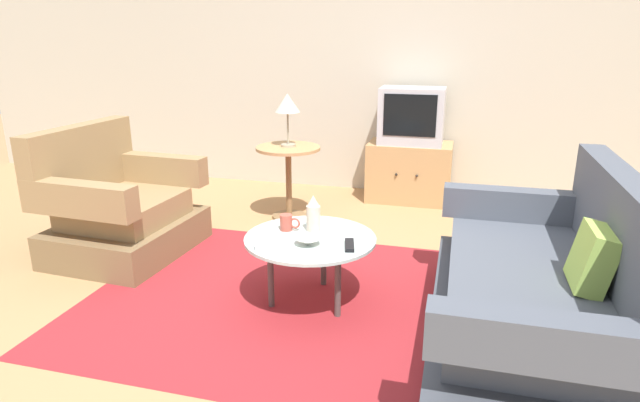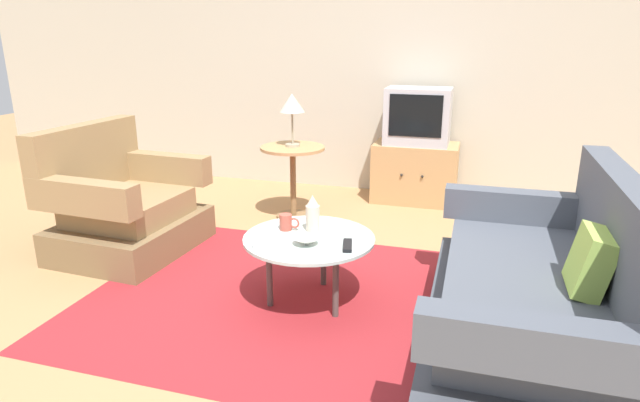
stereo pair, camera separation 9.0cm
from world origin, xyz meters
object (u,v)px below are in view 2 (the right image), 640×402
(armchair, at_px, (123,209))
(couch, at_px, (538,301))
(television, at_px, (418,116))
(side_table, at_px, (293,167))
(mug, at_px, (286,222))
(tv_remote_dark, at_px, (348,245))
(tv_remote_silver, at_px, (268,245))
(table_lamp, at_px, (292,105))
(coffee_table, at_px, (309,243))
(tv_stand, at_px, (415,172))
(vase, at_px, (313,214))
(bowl, at_px, (306,241))

(armchair, bearing_deg, couch, 81.12)
(television, bearing_deg, couch, -69.62)
(side_table, xyz_separation_m, mug, (0.43, -1.33, 0.00))
(side_table, relative_size, tv_remote_dark, 3.63)
(television, bearing_deg, armchair, -136.42)
(mug, height_order, tv_remote_silver, mug)
(side_table, relative_size, table_lamp, 1.43)
(coffee_table, bearing_deg, tv_remote_silver, -129.26)
(couch, distance_m, tv_remote_silver, 1.41)
(television, bearing_deg, coffee_table, -98.94)
(coffee_table, height_order, tv_stand, tv_stand)
(couch, xyz_separation_m, table_lamp, (-1.83, 1.63, 0.68))
(vase, bearing_deg, television, 80.23)
(vase, height_order, bowl, vase)
(vase, height_order, mug, vase)
(tv_stand, bearing_deg, vase, -99.69)
(side_table, height_order, table_lamp, table_lamp)
(armchair, relative_size, vase, 4.72)
(armchair, distance_m, television, 2.66)
(side_table, xyz_separation_m, tv_remote_dark, (0.84, -1.49, -0.04))
(tv_stand, distance_m, television, 0.53)
(mug, distance_m, tv_remote_silver, 0.29)
(tv_stand, relative_size, vase, 3.54)
(tv_stand, relative_size, mug, 6.21)
(tv_stand, height_order, table_lamp, table_lamp)
(vase, xyz_separation_m, tv_remote_silver, (-0.16, -0.32, -0.09))
(tv_remote_silver, bearing_deg, bowl, -4.86)
(armchair, relative_size, bowl, 7.00)
(couch, relative_size, vase, 8.04)
(mug, bearing_deg, tv_stand, 76.53)
(mug, bearing_deg, side_table, 107.83)
(armchair, height_order, tv_stand, armchair)
(coffee_table, relative_size, mug, 6.15)
(table_lamp, height_order, vase, table_lamp)
(tv_stand, bearing_deg, television, -90.00)
(vase, relative_size, bowl, 1.48)
(side_table, distance_m, table_lamp, 0.52)
(couch, xyz_separation_m, television, (-0.89, 2.39, 0.52))
(bowl, bearing_deg, side_table, 111.97)
(couch, distance_m, bowl, 1.22)
(tv_stand, relative_size, table_lamp, 1.76)
(tv_stand, bearing_deg, tv_remote_silver, -102.02)
(coffee_table, height_order, tv_remote_silver, tv_remote_silver)
(television, bearing_deg, side_table, -140.40)
(side_table, distance_m, tv_remote_dark, 1.72)
(side_table, height_order, tv_remote_dark, side_table)
(coffee_table, distance_m, vase, 0.18)
(armchair, height_order, couch, armchair)
(bowl, bearing_deg, tv_remote_silver, -153.96)
(couch, distance_m, tv_stand, 2.57)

